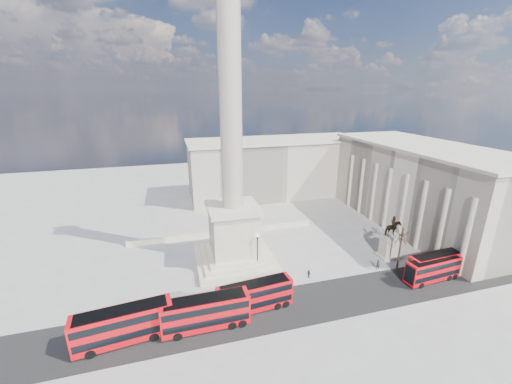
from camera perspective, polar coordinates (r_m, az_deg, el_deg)
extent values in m
plane|color=gray|center=(55.60, -2.87, -14.77)|extent=(180.00, 180.00, 0.00)
cube|color=black|center=(49.02, 5.99, -19.98)|extent=(120.00, 9.00, 0.01)
cube|color=#BBB49C|center=(59.52, -3.98, -11.83)|extent=(14.00, 14.00, 1.00)
cube|color=#BBB49C|center=(59.15, -3.99, -11.20)|extent=(12.00, 12.00, 0.50)
cube|color=#BBB49C|center=(58.91, -4.00, -10.78)|extent=(10.00, 10.00, 0.50)
cube|color=#BBB49C|center=(56.98, -4.10, -7.03)|extent=(8.00, 8.00, 8.00)
cube|color=#BBB49C|center=(55.25, -4.20, -2.90)|extent=(9.00, 9.00, 0.80)
cylinder|color=gray|center=(51.64, -4.65, 15.43)|extent=(3.60, 3.60, 34.00)
cube|color=#B8B299|center=(69.10, -5.86, -7.36)|extent=(40.00, 0.60, 1.10)
cube|color=beige|center=(81.00, 27.95, 0.81)|extent=(18.00, 45.00, 18.00)
cube|color=#B8B299|center=(79.08, 28.94, 7.25)|extent=(19.00, 46.00, 0.60)
cube|color=beige|center=(93.38, 3.58, 4.36)|extent=(50.00, 16.00, 16.00)
cube|color=#B8B299|center=(91.76, 3.68, 9.40)|extent=(51.00, 17.00, 0.60)
cube|color=red|center=(44.38, -9.12, -20.76)|extent=(11.50, 2.71, 4.23)
cube|color=black|center=(44.86, -9.06, -21.52)|extent=(11.05, 2.77, 0.94)
cube|color=black|center=(43.69, -9.19, -19.62)|extent=(11.05, 2.77, 0.94)
cube|color=black|center=(43.08, -9.26, -18.54)|extent=(10.35, 2.44, 0.06)
cylinder|color=black|center=(45.49, -14.13, -23.13)|extent=(1.17, 2.74, 1.15)
cylinder|color=black|center=(45.93, -4.70, -22.08)|extent=(1.17, 2.74, 1.15)
cylinder|color=black|center=(46.14, -2.89, -21.82)|extent=(1.17, 2.74, 1.15)
cube|color=red|center=(46.85, -0.18, -18.34)|extent=(11.02, 3.50, 3.99)
cube|color=black|center=(47.27, -0.18, -19.03)|extent=(10.59, 3.52, 0.89)
cube|color=black|center=(46.23, -0.18, -17.28)|extent=(10.59, 3.52, 0.89)
cube|color=black|center=(45.67, -0.18, -16.30)|extent=(9.92, 3.15, 0.06)
cylinder|color=black|center=(47.06, -4.53, -20.98)|extent=(1.33, 2.67, 1.08)
cylinder|color=black|center=(48.88, 3.34, -19.24)|extent=(1.33, 2.67, 1.08)
cylinder|color=black|center=(49.33, 4.79, -18.88)|extent=(1.33, 2.67, 1.08)
cube|color=red|center=(62.12, 29.89, -11.29)|extent=(10.26, 2.90, 3.73)
cube|color=black|center=(62.43, 29.79, -11.83)|extent=(9.85, 2.94, 0.83)
cube|color=black|center=(61.68, 30.03, -10.48)|extent=(9.85, 2.94, 0.83)
cube|color=black|center=(61.29, 30.16, -9.73)|extent=(9.23, 2.61, 0.06)
cylinder|color=black|center=(60.62, 27.47, -13.45)|extent=(1.16, 2.48, 1.01)
cylinder|color=black|center=(64.91, 31.36, -11.98)|extent=(1.16, 2.48, 1.01)
cylinder|color=black|center=(65.79, 32.05, -11.71)|extent=(1.16, 2.48, 1.01)
cube|color=red|center=(60.39, 29.48, -12.13)|extent=(10.00, 2.96, 3.63)
cube|color=black|center=(60.69, 29.38, -12.67)|extent=(9.61, 3.00, 0.81)
cube|color=black|center=(59.95, 29.62, -11.33)|extent=(9.61, 3.00, 0.81)
cube|color=black|center=(59.55, 29.76, -10.58)|extent=(9.00, 2.67, 0.05)
cylinder|color=black|center=(58.95, 27.07, -14.33)|extent=(1.16, 2.43, 0.99)
cylinder|color=black|center=(63.12, 30.94, -12.77)|extent=(1.16, 2.43, 0.99)
cylinder|color=black|center=(63.97, 31.64, -12.48)|extent=(1.16, 2.43, 0.99)
cube|color=red|center=(45.10, -22.92, -21.35)|extent=(12.00, 3.97, 4.33)
cube|color=black|center=(45.58, -22.80, -22.11)|extent=(11.54, 3.98, 0.96)
cube|color=black|center=(44.40, -23.12, -20.19)|extent=(11.54, 3.98, 0.96)
cube|color=black|center=(43.78, -23.29, -19.10)|extent=(10.80, 3.57, 0.06)
cylinder|color=black|center=(46.76, -27.77, -23.61)|extent=(1.48, 2.91, 1.18)
cylinder|color=black|center=(46.20, -18.20, -22.78)|extent=(1.48, 2.91, 1.18)
cylinder|color=black|center=(46.22, -16.32, -22.55)|extent=(1.48, 2.91, 1.18)
cylinder|color=black|center=(56.38, 0.26, -13.91)|extent=(0.48, 0.48, 0.55)
cylinder|color=black|center=(54.84, 0.27, -11.24)|extent=(0.18, 0.18, 6.57)
cylinder|color=black|center=(53.35, 0.27, -8.27)|extent=(0.33, 0.33, 0.33)
sphere|color=silver|center=(53.18, 0.27, -7.90)|extent=(0.61, 0.61, 0.61)
cube|color=#B8B299|center=(65.60, 22.96, -10.59)|extent=(4.02, 3.01, 0.50)
cube|color=#B8B299|center=(64.73, 23.17, -9.06)|extent=(3.21, 2.21, 4.42)
imported|color=black|center=(63.27, 23.57, -6.17)|extent=(3.48, 2.23, 2.71)
cylinder|color=black|center=(62.65, 23.76, -4.79)|extent=(0.50, 0.50, 1.21)
sphere|color=black|center=(62.38, 23.85, -4.15)|extent=(0.36, 0.36, 0.36)
cylinder|color=#332319|center=(60.56, 24.71, -9.30)|extent=(0.32, 0.32, 7.96)
cylinder|color=#332319|center=(68.62, 23.65, -6.78)|extent=(0.28, 0.28, 6.12)
cylinder|color=#332319|center=(84.71, 23.58, -2.08)|extent=(0.27, 0.27, 6.22)
imported|color=black|center=(60.25, 21.31, -12.25)|extent=(0.78, 0.58, 1.94)
imported|color=black|center=(64.61, 26.49, -10.92)|extent=(1.09, 1.05, 1.76)
imported|color=black|center=(55.07, 9.59, -14.45)|extent=(0.56, 0.95, 1.52)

